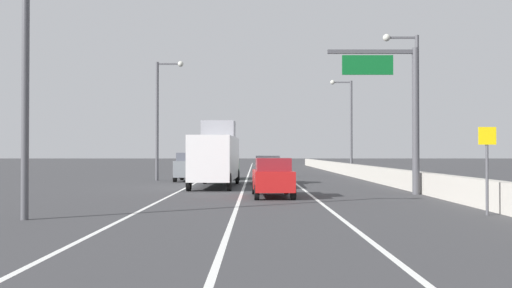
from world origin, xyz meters
The scene contains 17 objects.
ground_plane centered at (0.00, 64.00, 0.00)m, with size 320.00×320.00×0.00m, color #38383A.
lane_stripe_left centered at (-5.50, 55.00, 0.00)m, with size 0.16×130.00×0.00m, color silver.
lane_stripe_center centered at (-2.00, 55.00, 0.00)m, with size 0.16×130.00×0.00m, color silver.
lane_stripe_right centered at (1.50, 55.00, 0.00)m, with size 0.16×130.00×0.00m, color silver.
jersey_barrier_right centered at (7.51, 40.00, 0.55)m, with size 0.60×120.00×1.10m, color #B2ADA3.
overhead_sign_gantry centered at (6.17, 27.36, 4.73)m, with size 4.68×0.36×7.50m.
speed_advisory_sign centered at (6.61, 17.20, 1.76)m, with size 0.60×0.11×3.00m.
lamp_post_right_second centered at (8.02, 32.23, 5.32)m, with size 2.14×0.44×9.18m.
lamp_post_right_third centered at (7.69, 54.64, 5.32)m, with size 2.14×0.44×9.18m.
lamp_post_left_near centered at (-8.30, 15.82, 5.32)m, with size 2.14×0.44×9.18m.
lamp_post_left_mid centered at (-8.57, 42.71, 5.32)m, with size 2.14×0.44×9.18m.
car_gray_0 centered at (-6.30, 41.76, 1.06)m, with size 1.91×4.25×2.13m.
car_red_1 centered at (-0.45, 25.55, 0.94)m, with size 2.01×4.70×1.88m.
car_green_2 centered at (-3.54, 45.19, 1.05)m, with size 2.02×4.18×2.12m.
car_silver_3 centered at (-6.66, 48.23, 0.93)m, with size 1.98×4.44×1.86m.
car_white_4 centered at (-0.42, 38.40, 0.96)m, with size 1.98×4.31×1.93m.
box_truck centered at (-3.75, 34.09, 1.92)m, with size 2.70×9.30×4.21m.
Camera 1 is at (-1.25, -3.12, 2.12)m, focal length 41.98 mm.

